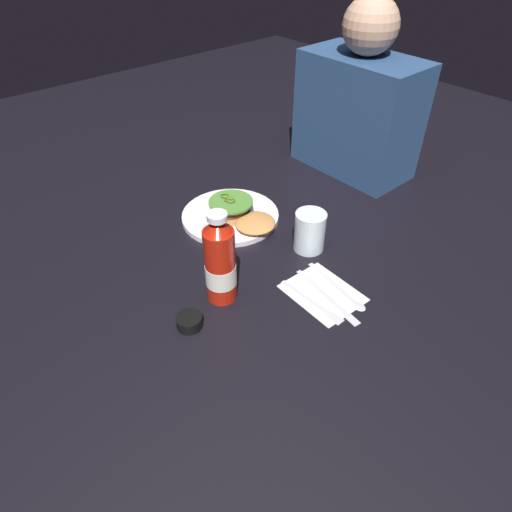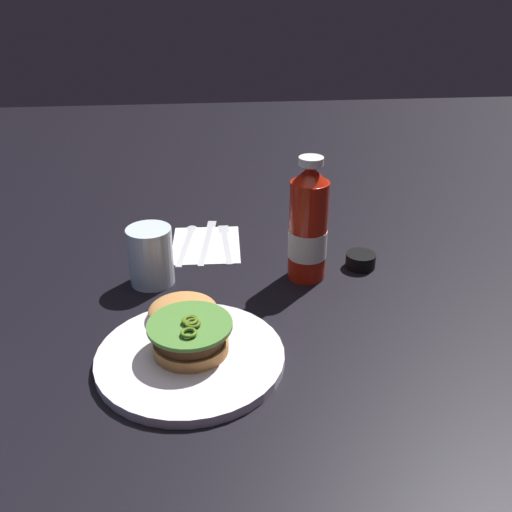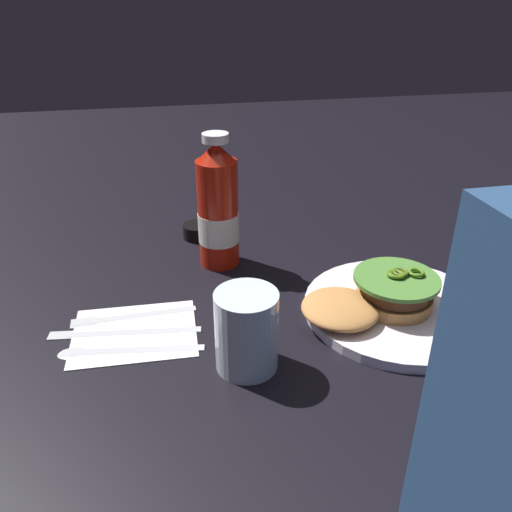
% 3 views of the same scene
% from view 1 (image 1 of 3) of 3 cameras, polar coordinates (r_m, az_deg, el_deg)
% --- Properties ---
extents(ground_plane, '(3.00, 3.00, 0.00)m').
position_cam_1_polar(ground_plane, '(1.16, -0.67, 1.23)').
color(ground_plane, black).
extents(dinner_plate, '(0.27, 0.27, 0.01)m').
position_cam_1_polar(dinner_plate, '(1.26, -3.25, 5.06)').
color(dinner_plate, white).
rests_on(dinner_plate, ground_plane).
extents(burger_sandwich, '(0.20, 0.13, 0.05)m').
position_cam_1_polar(burger_sandwich, '(1.22, -2.05, 5.39)').
color(burger_sandwich, '#BE7E42').
rests_on(burger_sandwich, dinner_plate).
extents(ketchup_bottle, '(0.07, 0.07, 0.22)m').
position_cam_1_polar(ketchup_bottle, '(0.96, -4.55, -0.87)').
color(ketchup_bottle, '#B61C0C').
rests_on(ketchup_bottle, ground_plane).
extents(water_glass, '(0.08, 0.08, 0.10)m').
position_cam_1_polar(water_glass, '(1.13, 6.79, 3.11)').
color(water_glass, silver).
rests_on(water_glass, ground_plane).
extents(condiment_cup, '(0.06, 0.06, 0.03)m').
position_cam_1_polar(condiment_cup, '(0.96, -8.41, -8.16)').
color(condiment_cup, black).
rests_on(condiment_cup, ground_plane).
extents(napkin, '(0.17, 0.14, 0.00)m').
position_cam_1_polar(napkin, '(1.04, 8.41, -4.60)').
color(napkin, white).
rests_on(napkin, ground_plane).
extents(fork_utensil, '(0.18, 0.02, 0.00)m').
position_cam_1_polar(fork_utensil, '(1.01, 7.62, -6.00)').
color(fork_utensil, silver).
rests_on(fork_utensil, napkin).
extents(butter_knife, '(0.21, 0.04, 0.00)m').
position_cam_1_polar(butter_knife, '(1.03, 9.36, -5.30)').
color(butter_knife, silver).
rests_on(butter_knife, napkin).
extents(spoon_utensil, '(0.19, 0.04, 0.00)m').
position_cam_1_polar(spoon_utensil, '(1.05, 10.97, -4.42)').
color(spoon_utensil, silver).
rests_on(spoon_utensil, napkin).
extents(diner_person, '(0.36, 0.19, 0.50)m').
position_cam_1_polar(diner_person, '(1.47, 12.87, 18.11)').
color(diner_person, navy).
rests_on(diner_person, ground_plane).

